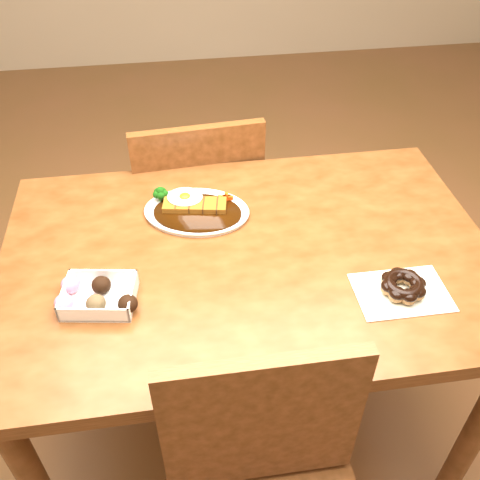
{
  "coord_description": "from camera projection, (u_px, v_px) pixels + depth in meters",
  "views": [
    {
      "loc": [
        -0.16,
        -0.95,
        1.63
      ],
      "look_at": [
        -0.02,
        -0.02,
        0.81
      ],
      "focal_mm": 40.0,
      "sensor_mm": 36.0,
      "label": 1
    }
  ],
  "objects": [
    {
      "name": "ground",
      "position": [
        246.0,
        416.0,
        1.8
      ],
      "size": [
        6.0,
        6.0,
        0.0
      ],
      "primitive_type": "plane",
      "color": "brown",
      "rests_on": "ground"
    },
    {
      "name": "table",
      "position": [
        248.0,
        280.0,
        1.37
      ],
      "size": [
        1.2,
        0.8,
        0.75
      ],
      "color": "#47260E",
      "rests_on": "ground"
    },
    {
      "name": "donut_box",
      "position": [
        97.0,
        295.0,
        1.17
      ],
      "size": [
        0.18,
        0.14,
        0.04
      ],
      "rotation": [
        0.0,
        0.0,
        -0.16
      ],
      "color": "white",
      "rests_on": "table"
    },
    {
      "name": "pon_de_ring",
      "position": [
        403.0,
        286.0,
        1.19
      ],
      "size": [
        0.21,
        0.15,
        0.04
      ],
      "rotation": [
        0.0,
        0.0,
        -0.0
      ],
      "color": "silver",
      "rests_on": "table"
    },
    {
      "name": "katsu_curry_plate",
      "position": [
        195.0,
        209.0,
        1.41
      ],
      "size": [
        0.31,
        0.25,
        0.05
      ],
      "rotation": [
        0.0,
        0.0,
        -0.24
      ],
      "color": "white",
      "rests_on": "table"
    },
    {
      "name": "chair_far",
      "position": [
        197.0,
        210.0,
        1.87
      ],
      "size": [
        0.45,
        0.45,
        0.87
      ],
      "rotation": [
        0.0,
        0.0,
        3.22
      ],
      "color": "#47260E",
      "rests_on": "ground"
    }
  ]
}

